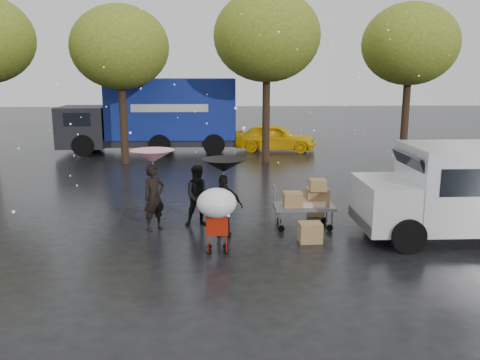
{
  "coord_description": "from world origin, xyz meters",
  "views": [
    {
      "loc": [
        0.37,
        -11.5,
        3.88
      ],
      "look_at": [
        0.96,
        1.0,
        1.17
      ],
      "focal_mm": 38.0,
      "sensor_mm": 36.0,
      "label": 1
    }
  ],
  "objects_px": {
    "person_black": "(224,206)",
    "shopping_cart": "(217,206)",
    "person_pink": "(154,197)",
    "white_van": "(472,190)",
    "blue_truck": "(155,116)",
    "vendor_cart": "(307,200)",
    "yellow_taxi": "(275,137)"
  },
  "relations": [
    {
      "from": "person_black",
      "to": "shopping_cart",
      "type": "height_order",
      "value": "person_black"
    },
    {
      "from": "person_pink",
      "to": "white_van",
      "type": "relative_size",
      "value": 0.33
    },
    {
      "from": "yellow_taxi",
      "to": "person_pink",
      "type": "bearing_deg",
      "value": 171.93
    },
    {
      "from": "person_black",
      "to": "shopping_cart",
      "type": "xyz_separation_m",
      "value": [
        -0.17,
        -1.14,
        0.31
      ]
    },
    {
      "from": "vendor_cart",
      "to": "blue_truck",
      "type": "relative_size",
      "value": 0.18
    },
    {
      "from": "white_van",
      "to": "person_pink",
      "type": "bearing_deg",
      "value": 172.68
    },
    {
      "from": "shopping_cart",
      "to": "person_pink",
      "type": "bearing_deg",
      "value": 130.09
    },
    {
      "from": "person_pink",
      "to": "person_black",
      "type": "bearing_deg",
      "value": -62.38
    },
    {
      "from": "person_pink",
      "to": "yellow_taxi",
      "type": "distance_m",
      "value": 13.16
    },
    {
      "from": "white_van",
      "to": "blue_truck",
      "type": "xyz_separation_m",
      "value": [
        -8.87,
        13.31,
        0.6
      ]
    },
    {
      "from": "person_black",
      "to": "blue_truck",
      "type": "bearing_deg",
      "value": -69.04
    },
    {
      "from": "person_pink",
      "to": "yellow_taxi",
      "type": "bearing_deg",
      "value": 30.03
    },
    {
      "from": "person_pink",
      "to": "vendor_cart",
      "type": "relative_size",
      "value": 1.08
    },
    {
      "from": "blue_truck",
      "to": "yellow_taxi",
      "type": "bearing_deg",
      "value": 0.51
    },
    {
      "from": "person_black",
      "to": "yellow_taxi",
      "type": "bearing_deg",
      "value": -94.09
    },
    {
      "from": "person_pink",
      "to": "person_black",
      "type": "xyz_separation_m",
      "value": [
        1.71,
        -0.69,
        -0.07
      ]
    },
    {
      "from": "vendor_cart",
      "to": "shopping_cart",
      "type": "bearing_deg",
      "value": -141.51
    },
    {
      "from": "white_van",
      "to": "blue_truck",
      "type": "bearing_deg",
      "value": 123.68
    },
    {
      "from": "vendor_cart",
      "to": "shopping_cart",
      "type": "relative_size",
      "value": 1.04
    },
    {
      "from": "person_black",
      "to": "blue_truck",
      "type": "height_order",
      "value": "blue_truck"
    },
    {
      "from": "person_black",
      "to": "yellow_taxi",
      "type": "xyz_separation_m",
      "value": [
        2.71,
        13.09,
        -0.08
      ]
    },
    {
      "from": "person_pink",
      "to": "yellow_taxi",
      "type": "xyz_separation_m",
      "value": [
        4.42,
        12.4,
        -0.14
      ]
    },
    {
      "from": "person_black",
      "to": "person_pink",
      "type": "bearing_deg",
      "value": -14.42
    },
    {
      "from": "blue_truck",
      "to": "yellow_taxi",
      "type": "distance_m",
      "value": 5.91
    },
    {
      "from": "shopping_cart",
      "to": "yellow_taxi",
      "type": "distance_m",
      "value": 14.52
    },
    {
      "from": "person_pink",
      "to": "person_black",
      "type": "relative_size",
      "value": 1.09
    },
    {
      "from": "person_black",
      "to": "yellow_taxi",
      "type": "distance_m",
      "value": 13.37
    },
    {
      "from": "shopping_cart",
      "to": "blue_truck",
      "type": "height_order",
      "value": "blue_truck"
    },
    {
      "from": "vendor_cart",
      "to": "blue_truck",
      "type": "bearing_deg",
      "value": 112.71
    },
    {
      "from": "white_van",
      "to": "yellow_taxi",
      "type": "bearing_deg",
      "value": 102.91
    },
    {
      "from": "person_pink",
      "to": "blue_truck",
      "type": "distance_m",
      "value": 12.46
    },
    {
      "from": "shopping_cart",
      "to": "white_van",
      "type": "xyz_separation_m",
      "value": [
        5.94,
        0.87,
        0.1
      ]
    }
  ]
}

